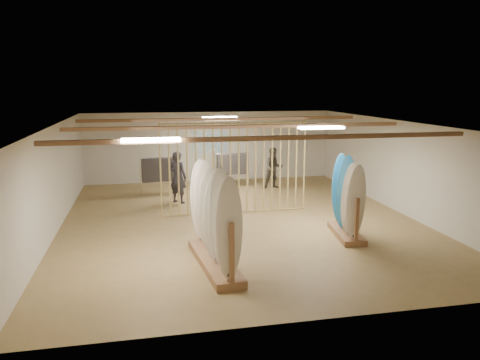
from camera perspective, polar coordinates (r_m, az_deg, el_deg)
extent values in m
plane|color=olive|center=(13.59, 0.00, -4.96)|extent=(12.00, 12.00, 0.00)
plane|color=gray|center=(13.08, 0.00, 6.89)|extent=(12.00, 12.00, 0.00)
plane|color=beige|center=(19.11, -3.67, 4.08)|extent=(12.00, 0.00, 12.00)
plane|color=beige|center=(7.66, 9.24, -7.26)|extent=(12.00, 0.00, 12.00)
plane|color=beige|center=(13.21, -21.76, -0.02)|extent=(0.00, 12.00, 12.00)
plane|color=beige|center=(15.08, 18.95, 1.51)|extent=(0.00, 12.00, 12.00)
cube|color=#8C613F|center=(13.09, 0.00, 6.54)|extent=(9.50, 6.12, 0.10)
cube|color=white|center=(13.08, 0.00, 6.62)|extent=(1.20, 0.35, 0.06)
cylinder|color=tan|center=(13.79, -9.67, 1.09)|extent=(0.05, 0.05, 2.78)
cylinder|color=tan|center=(13.80, -8.60, 1.13)|extent=(0.05, 0.05, 2.78)
cylinder|color=tan|center=(13.82, -7.53, 1.18)|extent=(0.05, 0.05, 2.78)
cylinder|color=tan|center=(13.84, -6.46, 1.22)|extent=(0.05, 0.05, 2.78)
cylinder|color=tan|center=(13.86, -5.39, 1.26)|extent=(0.05, 0.05, 2.78)
cylinder|color=tan|center=(13.89, -4.33, 1.30)|extent=(0.05, 0.05, 2.78)
cylinder|color=tan|center=(13.93, -3.28, 1.34)|extent=(0.05, 0.05, 2.78)
cylinder|color=tan|center=(13.97, -2.23, 1.38)|extent=(0.05, 0.05, 2.78)
cylinder|color=tan|center=(14.01, -1.18, 1.42)|extent=(0.05, 0.05, 2.78)
cylinder|color=tan|center=(14.06, -0.15, 1.45)|extent=(0.05, 0.05, 2.78)
cylinder|color=tan|center=(14.11, 0.88, 1.49)|extent=(0.05, 0.05, 2.78)
cylinder|color=tan|center=(14.17, 1.90, 1.53)|extent=(0.05, 0.05, 2.78)
cylinder|color=tan|center=(14.23, 2.92, 1.56)|extent=(0.05, 0.05, 2.78)
cylinder|color=tan|center=(14.30, 3.92, 1.60)|extent=(0.05, 0.05, 2.78)
cylinder|color=tan|center=(14.37, 4.92, 1.63)|extent=(0.05, 0.05, 2.78)
cylinder|color=tan|center=(14.45, 5.90, 1.66)|extent=(0.05, 0.05, 2.78)
cylinder|color=tan|center=(14.53, 6.87, 1.69)|extent=(0.05, 0.05, 2.78)
cylinder|color=tan|center=(14.61, 7.84, 1.73)|extent=(0.05, 0.05, 2.78)
cube|color=#3779C3|center=(19.06, -3.67, 4.67)|extent=(1.40, 0.03, 0.90)
cube|color=#8C613F|center=(10.32, -3.13, -9.91)|extent=(0.88, 2.81, 0.17)
cylinder|color=black|center=(9.99, -3.20, -4.39)|extent=(0.28, 2.70, 0.01)
ellipsoid|color=silver|center=(8.88, -1.32, -5.87)|extent=(0.54, 0.12, 2.06)
ellipsoid|color=white|center=(9.31, -2.13, -5.04)|extent=(0.54, 0.12, 2.06)
ellipsoid|color=white|center=(9.75, -2.86, -4.28)|extent=(0.54, 0.12, 2.06)
ellipsoid|color=silver|center=(10.19, -3.53, -3.59)|extent=(0.54, 0.12, 2.06)
ellipsoid|color=silver|center=(10.64, -4.14, -2.96)|extent=(0.54, 0.12, 2.06)
ellipsoid|color=silver|center=(11.09, -4.70, -2.38)|extent=(0.54, 0.12, 2.06)
cube|color=#8C613F|center=(12.51, 12.80, -6.35)|extent=(0.80, 1.81, 0.15)
cylinder|color=black|center=(12.26, 12.99, -2.17)|extent=(0.26, 1.68, 0.01)
ellipsoid|color=silver|center=(11.62, 13.94, -2.57)|extent=(0.49, 0.13, 1.88)
ellipsoid|color=silver|center=(12.04, 13.31, -2.06)|extent=(0.49, 0.13, 1.88)
ellipsoid|color=#2D8CD1|center=(12.46, 12.72, -1.58)|extent=(0.49, 0.13, 1.88)
ellipsoid|color=#2D8CD1|center=(12.88, 12.17, -1.14)|extent=(0.49, 0.13, 1.88)
cylinder|color=silver|center=(16.65, -9.85, 2.73)|extent=(1.32, 0.16, 0.03)
cube|color=black|center=(16.72, -9.80, 1.22)|extent=(1.25, 0.45, 0.80)
cylinder|color=silver|center=(16.76, -9.77, 0.50)|extent=(0.03, 0.03, 1.41)
cylinder|color=silver|center=(17.87, -1.03, 3.28)|extent=(1.26, 0.10, 0.03)
cube|color=black|center=(17.93, -1.03, 1.93)|extent=(1.18, 0.39, 0.76)
cylinder|color=silver|center=(17.97, -1.03, 1.29)|extent=(0.03, 0.03, 1.35)
imported|color=#2D2B34|center=(15.55, -7.59, 0.76)|extent=(0.86, 0.83, 1.97)
imported|color=#403C31|center=(17.73, 4.14, 1.78)|extent=(0.85, 0.67, 1.75)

